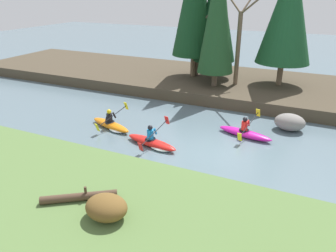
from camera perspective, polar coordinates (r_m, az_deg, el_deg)
name	(u,v)px	position (r m, az deg, el deg)	size (l,w,h in m)	color
ground_plane	(204,150)	(14.68, 6.37, -4.25)	(90.00, 90.00, 0.00)	slate
riverbank_near	(136,223)	(9.83, -5.55, -16.54)	(44.00, 5.50, 0.89)	#56753D
riverbank_far	(251,87)	(23.46, 14.33, 6.62)	(44.00, 8.60, 0.73)	#473D2D
conifer_tree_left	(216,10)	(23.45, 8.40, 19.30)	(2.91, 2.91, 7.91)	brown
conifer_tree_mid_left	(218,11)	(21.13, 8.71, 19.12)	(2.28, 2.28, 8.36)	brown
conifer_tree_centre	(289,10)	(22.36, 20.25, 18.45)	(3.41, 3.41, 7.95)	brown
bare_tree_upstream	(198,43)	(24.04, 5.23, 14.14)	(2.73, 2.70, 4.88)	brown
bare_tree_mid_upstream	(239,40)	(22.00, 12.32, 14.46)	(3.39, 3.35, 6.14)	brown
shrub_clump_second	(106,207)	(9.25, -10.67, -13.76)	(1.19, 0.99, 0.65)	brown
kayaker_lead	(245,133)	(16.25, 13.30, -1.12)	(2.79, 2.05, 1.20)	#C61999
kayaker_middle	(153,142)	(14.89, -2.58, -2.88)	(2.79, 2.06, 1.20)	red
kayaker_trailing	(112,125)	(16.98, -9.73, 0.17)	(2.76, 2.03, 1.20)	orange
boulder_midstream	(290,122)	(17.60, 20.43, 0.63)	(1.50, 1.18, 0.85)	gray
driftwood_log	(79,197)	(10.18, -15.20, -11.82)	(1.95, 1.46, 0.44)	#4C3828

